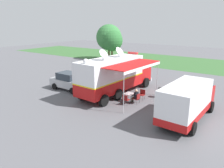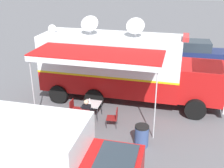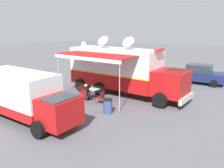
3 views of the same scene
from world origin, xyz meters
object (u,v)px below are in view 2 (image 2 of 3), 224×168
at_px(folding_chair_at_table, 86,115).
at_px(seated_responder, 87,111).
at_px(water_bottle, 90,101).
at_px(support_truck, 20,158).
at_px(folding_chair_spare_by_truck, 114,116).
at_px(car_behind_truck, 112,57).
at_px(folding_table, 92,105).
at_px(trash_bin, 142,136).
at_px(car_far_corner, 196,53).
at_px(command_truck, 124,66).
at_px(folding_chair_beside_table, 74,107).

height_order(folding_chair_at_table, seated_responder, seated_responder).
xyz_separation_m(water_bottle, support_truck, (5.26, -0.64, 0.55)).
xyz_separation_m(folding_chair_spare_by_truck, car_behind_truck, (-7.45, -1.70, 0.37)).
height_order(water_bottle, seated_responder, seated_responder).
xyz_separation_m(folding_table, trash_bin, (1.81, 2.58, -0.22)).
distance_m(water_bottle, support_truck, 5.32).
relative_size(seated_responder, trash_bin, 1.37).
xyz_separation_m(water_bottle, folding_chair_spare_by_truck, (0.67, 1.33, -0.32)).
xyz_separation_m(support_truck, car_far_corner, (-14.40, 6.11, -0.51)).
bearing_deg(folding_chair_spare_by_truck, command_truck, -179.23).
xyz_separation_m(folding_chair_beside_table, seated_responder, (0.45, 0.79, 0.14)).
height_order(command_truck, folding_chair_at_table, command_truck).
xyz_separation_m(command_truck, folding_chair_spare_by_truck, (2.83, 0.04, -1.43)).
xyz_separation_m(water_bottle, folding_chair_at_table, (0.86, 0.07, -0.32)).
distance_m(command_truck, folding_chair_beside_table, 3.43).
relative_size(command_truck, folding_chair_beside_table, 11.01).
distance_m(folding_chair_spare_by_truck, support_truck, 5.07).
distance_m(folding_chair_spare_by_truck, trash_bin, 1.83).
xyz_separation_m(folding_chair_beside_table, folding_chair_spare_by_truck, (0.45, 2.05, 0.00)).
relative_size(command_truck, seated_responder, 7.66).
distance_m(trash_bin, car_behind_truck, 9.19).
bearing_deg(car_behind_truck, seated_responder, 3.44).
bearing_deg(folding_chair_beside_table, command_truck, 139.77).
height_order(folding_chair_beside_table, car_far_corner, car_far_corner).
bearing_deg(seated_responder, folding_table, 174.87).
xyz_separation_m(folding_chair_at_table, car_behind_truck, (-7.64, -0.44, 0.37)).
bearing_deg(folding_chair_beside_table, folding_table, 100.82).
xyz_separation_m(water_bottle, folding_chair_beside_table, (0.23, -0.72, -0.32)).
distance_m(folding_chair_at_table, trash_bin, 2.83).
xyz_separation_m(folding_chair_at_table, trash_bin, (1.01, 2.64, -0.06)).
bearing_deg(car_behind_truck, folding_chair_at_table, 3.30).
height_order(seated_responder, trash_bin, seated_responder).
bearing_deg(folding_chair_spare_by_truck, trash_bin, 48.85).
distance_m(water_bottle, car_behind_truck, 6.78).
xyz_separation_m(command_truck, folding_chair_at_table, (3.02, -1.22, -1.43)).
bearing_deg(trash_bin, water_bottle, -124.69).
xyz_separation_m(folding_chair_beside_table, car_behind_truck, (-7.00, 0.35, 0.37)).
bearing_deg(folding_chair_spare_by_truck, car_behind_truck, -167.12).
bearing_deg(support_truck, car_far_corner, 157.01).
height_order(folding_chair_beside_table, support_truck, support_truck).
height_order(command_truck, folding_chair_beside_table, command_truck).
distance_m(car_behind_truck, car_far_corner, 6.30).
height_order(command_truck, car_far_corner, command_truck).
relative_size(folding_chair_beside_table, car_behind_truck, 0.21).
xyz_separation_m(support_truck, car_behind_truck, (-12.03, 0.27, -0.51)).
height_order(water_bottle, folding_chair_spare_by_truck, water_bottle).
distance_m(folding_chair_at_table, support_truck, 4.54).
relative_size(support_truck, car_behind_truck, 1.63).
relative_size(folding_chair_at_table, seated_responder, 0.70).
xyz_separation_m(trash_bin, car_far_corner, (-11.02, 2.76, 0.42)).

